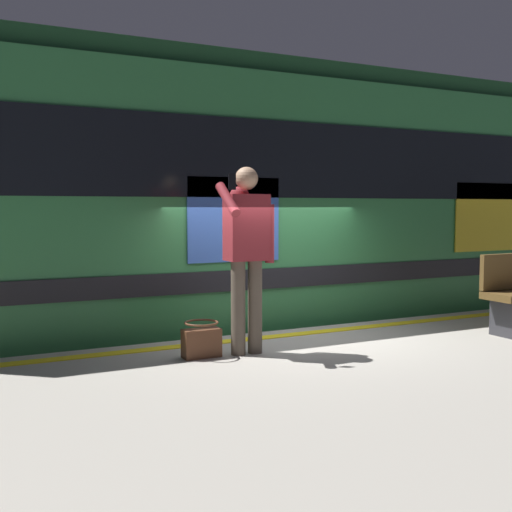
% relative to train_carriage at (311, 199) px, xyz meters
% --- Properties ---
extents(ground_plane, '(26.37, 26.37, 0.00)m').
position_rel_train_carriage_xyz_m(ground_plane, '(1.57, 1.80, -2.62)').
color(ground_plane, '#4C4742').
extents(platform, '(17.58, 5.16, 1.08)m').
position_rel_train_carriage_xyz_m(platform, '(1.57, 4.38, -2.08)').
color(platform, '#9E998E').
rests_on(platform, ground).
extents(safety_line, '(17.23, 0.16, 0.01)m').
position_rel_train_carriage_xyz_m(safety_line, '(1.57, 2.10, -1.54)').
color(safety_line, yellow).
rests_on(safety_line, platform).
extents(track_rail_near, '(22.85, 0.08, 0.16)m').
position_rel_train_carriage_xyz_m(track_rail_near, '(1.57, 0.71, -2.54)').
color(track_rail_near, slate).
rests_on(track_rail_near, ground).
extents(track_rail_far, '(22.85, 0.08, 0.16)m').
position_rel_train_carriage_xyz_m(track_rail_far, '(1.57, -0.72, -2.54)').
color(track_rail_far, slate).
rests_on(track_rail_far, ground).
extents(train_carriage, '(11.24, 3.12, 4.16)m').
position_rel_train_carriage_xyz_m(train_carriage, '(0.00, 0.00, 0.00)').
color(train_carriage, '#2D723F').
rests_on(train_carriage, ground).
extents(passenger, '(0.57, 0.55, 1.81)m').
position_rel_train_carriage_xyz_m(passenger, '(2.34, 2.67, -0.47)').
color(passenger, brown).
rests_on(passenger, platform).
extents(handbag, '(0.36, 0.33, 0.34)m').
position_rel_train_carriage_xyz_m(handbag, '(2.79, 2.62, -1.38)').
color(handbag, '#59331E').
rests_on(handbag, platform).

